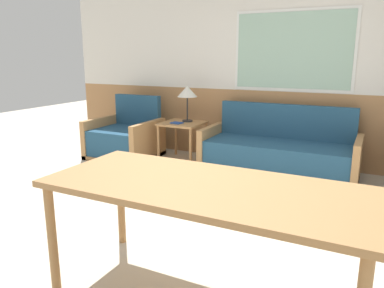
% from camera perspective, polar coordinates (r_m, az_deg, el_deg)
% --- Properties ---
extents(ground_plane, '(16.00, 16.00, 0.00)m').
position_cam_1_polar(ground_plane, '(3.28, 2.17, -14.31)').
color(ground_plane, beige).
extents(wall_back, '(7.20, 0.09, 2.70)m').
position_cam_1_polar(wall_back, '(5.41, 14.18, 11.24)').
color(wall_back, '#AD7A4C').
rests_on(wall_back, ground_plane).
extents(couch, '(1.98, 0.79, 0.88)m').
position_cam_1_polar(couch, '(5.03, 13.01, -1.48)').
color(couch, '#B27F4C').
rests_on(couch, ground_plane).
extents(armchair, '(0.96, 0.87, 0.91)m').
position_cam_1_polar(armchair, '(5.82, -10.13, 0.71)').
color(armchair, '#B27F4C').
rests_on(armchair, ground_plane).
extents(side_table, '(0.58, 0.58, 0.57)m').
position_cam_1_polar(side_table, '(5.46, -1.44, 2.39)').
color(side_table, '#B27F4C').
rests_on(side_table, ground_plane).
extents(table_lamp, '(0.29, 0.29, 0.52)m').
position_cam_1_polar(table_lamp, '(5.47, -0.72, 7.85)').
color(table_lamp, '#262628').
rests_on(table_lamp, side_table).
extents(book_stack, '(0.17, 0.15, 0.02)m').
position_cam_1_polar(book_stack, '(5.37, -2.33, 3.24)').
color(book_stack, '#234799').
rests_on(book_stack, side_table).
extents(dining_table, '(1.95, 0.85, 0.77)m').
position_cam_1_polar(dining_table, '(2.29, 1.87, -7.83)').
color(dining_table, '#9E7042').
rests_on(dining_table, ground_plane).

